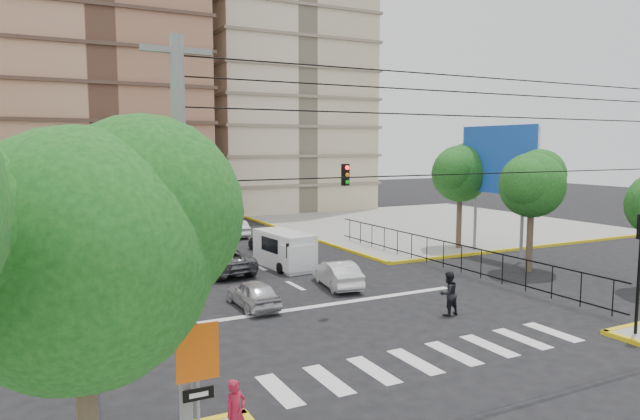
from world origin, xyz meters
TOP-DOWN VIEW (x-y plane):
  - ground at (0.00, 0.00)m, footprint 160.00×160.00m
  - sidewalk_ne at (20.00, 20.00)m, footprint 26.00×26.00m
  - crosswalk_stripes at (0.00, -6.00)m, footprint 12.00×2.40m
  - stop_line at (0.00, 1.20)m, footprint 13.00×0.40m
  - park_fence at (9.00, 4.50)m, footprint 0.10×22.50m
  - billboard at (14.45, 6.00)m, footprint 0.36×6.20m
  - tree_sw_near at (-10.90, -9.99)m, footprint 5.63×4.60m
  - tree_park_a at (13.08, 2.01)m, footprint 4.41×3.60m
  - tree_park_c at (14.09, 9.01)m, footprint 4.65×3.80m
  - tree_tudor at (-11.90, 16.01)m, footprint 5.39×4.40m
  - traffic_light_se at (7.80, -7.80)m, footprint 0.28×0.22m
  - traffic_light_nw at (-7.80, 7.80)m, footprint 0.28×0.22m
  - traffic_light_hanging at (0.00, -2.04)m, footprint 18.00×9.12m
  - utility_pole_sw at (-9.00, -9.00)m, footprint 1.40×0.28m
  - district_sign at (-8.80, -9.24)m, footprint 0.90×0.12m
  - van_right_lane at (1.28, 9.03)m, footprint 2.20×4.73m
  - van_left_lane at (-2.09, 20.46)m, footprint 2.35×5.68m
  - car_silver_front_left at (-3.23, 2.34)m, footprint 1.49×3.62m
  - car_white_front_right at (1.76, 3.84)m, footprint 2.02×4.18m
  - car_grey_mid_left at (-2.55, 9.64)m, footprint 3.21×5.62m
  - car_silver_rear_left at (-3.00, 15.16)m, footprint 2.10×4.78m
  - car_darkgrey_mid_right at (2.41, 14.14)m, footprint 1.97×4.32m
  - car_white_rear_right at (2.48, 21.34)m, footprint 1.65×3.97m
  - pedestrian_sw_corner at (-7.78, -8.58)m, footprint 0.66×0.55m
  - pedestrian_crosswalk at (3.52, -2.47)m, footprint 0.94×0.76m

SIDE VIEW (x-z plane):
  - ground at x=0.00m, z-range 0.00..0.00m
  - park_fence at x=9.00m, z-range -0.83..0.83m
  - crosswalk_stripes at x=0.00m, z-range 0.00..0.01m
  - stop_line at x=0.00m, z-range 0.00..0.01m
  - sidewalk_ne at x=20.00m, z-range 0.00..0.15m
  - car_silver_front_left at x=-3.23m, z-range 0.00..1.23m
  - car_white_rear_right at x=2.48m, z-range 0.00..1.28m
  - car_white_front_right at x=1.76m, z-range 0.00..1.32m
  - car_silver_rear_left at x=-3.00m, z-range 0.00..1.37m
  - car_darkgrey_mid_right at x=2.41m, z-range 0.00..1.44m
  - car_grey_mid_left at x=-2.55m, z-range 0.00..1.48m
  - pedestrian_crosswalk at x=3.52m, z-range 0.00..1.84m
  - pedestrian_sw_corner at x=-7.78m, z-range 0.15..1.70m
  - van_right_lane at x=1.28m, z-range -0.03..2.03m
  - van_left_lane at x=-2.09m, z-range -0.03..2.51m
  - district_sign at x=-8.80m, z-range 0.85..4.05m
  - traffic_light_se at x=7.80m, z-range 0.91..5.31m
  - traffic_light_nw at x=-7.80m, z-range 0.91..5.31m
  - utility_pole_sw at x=-9.00m, z-range 0.27..9.27m
  - tree_park_a at x=13.08m, z-range 1.60..8.42m
  - tree_tudor at x=-11.90m, z-range 1.50..8.93m
  - tree_sw_near at x=-10.90m, z-range 1.48..9.06m
  - tree_park_c at x=14.09m, z-range 1.71..8.96m
  - traffic_light_hanging at x=0.00m, z-range 5.44..6.36m
  - billboard at x=14.45m, z-range 1.95..10.05m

